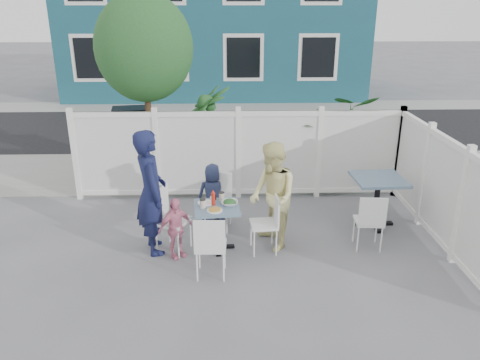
{
  "coord_description": "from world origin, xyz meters",
  "views": [
    {
      "loc": [
        -0.1,
        -5.59,
        3.35
      ],
      "look_at": [
        0.09,
        0.87,
        0.91
      ],
      "focal_mm": 35.0,
      "sensor_mm": 36.0,
      "label": 1
    }
  ],
  "objects_px": {
    "chair_back": "(218,197)",
    "toddler": "(175,228)",
    "chair_right": "(269,219)",
    "main_table": "(217,216)",
    "spare_table": "(378,189)",
    "woman": "(272,197)",
    "boy": "(213,195)",
    "chair_left": "(167,214)",
    "chair_near": "(210,243)",
    "utility_cabinet": "(133,141)",
    "man": "(151,192)"
  },
  "relations": [
    {
      "from": "boy",
      "to": "chair_back",
      "type": "bearing_deg",
      "value": 122.02
    },
    {
      "from": "boy",
      "to": "toddler",
      "type": "bearing_deg",
      "value": 56.64
    },
    {
      "from": "main_table",
      "to": "man",
      "type": "relative_size",
      "value": 0.38
    },
    {
      "from": "chair_back",
      "to": "toddler",
      "type": "relative_size",
      "value": 0.99
    },
    {
      "from": "spare_table",
      "to": "man",
      "type": "height_order",
      "value": "man"
    },
    {
      "from": "utility_cabinet",
      "to": "toddler",
      "type": "xyz_separation_m",
      "value": [
        1.26,
        -3.75,
        -0.2
      ]
    },
    {
      "from": "chair_near",
      "to": "boy",
      "type": "relative_size",
      "value": 0.86
    },
    {
      "from": "spare_table",
      "to": "woman",
      "type": "distance_m",
      "value": 1.85
    },
    {
      "from": "spare_table",
      "to": "chair_left",
      "type": "bearing_deg",
      "value": -167.87
    },
    {
      "from": "main_table",
      "to": "chair_left",
      "type": "relative_size",
      "value": 0.72
    },
    {
      "from": "chair_back",
      "to": "toddler",
      "type": "distance_m",
      "value": 1.12
    },
    {
      "from": "chair_right",
      "to": "chair_back",
      "type": "distance_m",
      "value": 1.09
    },
    {
      "from": "woman",
      "to": "main_table",
      "type": "bearing_deg",
      "value": -103.63
    },
    {
      "from": "utility_cabinet",
      "to": "chair_right",
      "type": "relative_size",
      "value": 1.5
    },
    {
      "from": "chair_back",
      "to": "toddler",
      "type": "xyz_separation_m",
      "value": [
        -0.58,
        -0.95,
        -0.07
      ]
    },
    {
      "from": "main_table",
      "to": "woman",
      "type": "relative_size",
      "value": 0.44
    },
    {
      "from": "utility_cabinet",
      "to": "spare_table",
      "type": "distance_m",
      "value": 5.19
    },
    {
      "from": "chair_near",
      "to": "boy",
      "type": "height_order",
      "value": "boy"
    },
    {
      "from": "man",
      "to": "chair_near",
      "type": "bearing_deg",
      "value": -151.34
    },
    {
      "from": "main_table",
      "to": "chair_near",
      "type": "xyz_separation_m",
      "value": [
        -0.07,
        -0.78,
        -0.01
      ]
    },
    {
      "from": "man",
      "to": "toddler",
      "type": "xyz_separation_m",
      "value": [
        0.34,
        -0.22,
        -0.45
      ]
    },
    {
      "from": "chair_left",
      "to": "chair_near",
      "type": "distance_m",
      "value": 1.01
    },
    {
      "from": "chair_near",
      "to": "boy",
      "type": "bearing_deg",
      "value": 92.34
    },
    {
      "from": "toddler",
      "to": "chair_right",
      "type": "bearing_deg",
      "value": -29.43
    },
    {
      "from": "main_table",
      "to": "boy",
      "type": "xyz_separation_m",
      "value": [
        -0.08,
        0.84,
        -0.01
      ]
    },
    {
      "from": "man",
      "to": "chair_right",
      "type": "bearing_deg",
      "value": -110.9
    },
    {
      "from": "main_table",
      "to": "spare_table",
      "type": "relative_size",
      "value": 0.84
    },
    {
      "from": "chair_left",
      "to": "toddler",
      "type": "bearing_deg",
      "value": 53.07
    },
    {
      "from": "utility_cabinet",
      "to": "chair_near",
      "type": "relative_size",
      "value": 1.47
    },
    {
      "from": "chair_back",
      "to": "toddler",
      "type": "height_order",
      "value": "toddler"
    },
    {
      "from": "chair_left",
      "to": "man",
      "type": "xyz_separation_m",
      "value": [
        -0.21,
        -0.01,
        0.34
      ]
    },
    {
      "from": "woman",
      "to": "boy",
      "type": "xyz_separation_m",
      "value": [
        -0.87,
        0.78,
        -0.28
      ]
    },
    {
      "from": "chair_left",
      "to": "toddler",
      "type": "relative_size",
      "value": 1.07
    },
    {
      "from": "utility_cabinet",
      "to": "chair_left",
      "type": "distance_m",
      "value": 3.71
    },
    {
      "from": "main_table",
      "to": "chair_right",
      "type": "xyz_separation_m",
      "value": [
        0.74,
        -0.07,
        -0.02
      ]
    },
    {
      "from": "chair_near",
      "to": "man",
      "type": "distance_m",
      "value": 1.21
    },
    {
      "from": "main_table",
      "to": "chair_back",
      "type": "relative_size",
      "value": 0.78
    },
    {
      "from": "utility_cabinet",
      "to": "toddler",
      "type": "bearing_deg",
      "value": -81.26
    },
    {
      "from": "woman",
      "to": "toddler",
      "type": "distance_m",
      "value": 1.43
    },
    {
      "from": "spare_table",
      "to": "chair_near",
      "type": "relative_size",
      "value": 0.93
    },
    {
      "from": "main_table",
      "to": "chair_right",
      "type": "relative_size",
      "value": 0.8
    },
    {
      "from": "chair_left",
      "to": "toddler",
      "type": "xyz_separation_m",
      "value": [
        0.13,
        -0.22,
        -0.11
      ]
    },
    {
      "from": "utility_cabinet",
      "to": "chair_left",
      "type": "relative_size",
      "value": 1.35
    },
    {
      "from": "chair_back",
      "to": "chair_near",
      "type": "relative_size",
      "value": 1.01
    },
    {
      "from": "utility_cabinet",
      "to": "woman",
      "type": "distance_m",
      "value": 4.36
    },
    {
      "from": "spare_table",
      "to": "toddler",
      "type": "bearing_deg",
      "value": -163.48
    },
    {
      "from": "chair_near",
      "to": "chair_right",
      "type": "bearing_deg",
      "value": 43.3
    },
    {
      "from": "chair_right",
      "to": "chair_near",
      "type": "distance_m",
      "value": 1.07
    },
    {
      "from": "toddler",
      "to": "boy",
      "type": "bearing_deg",
      "value": 29.14
    },
    {
      "from": "utility_cabinet",
      "to": "main_table",
      "type": "distance_m",
      "value": 3.98
    }
  ]
}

